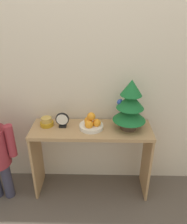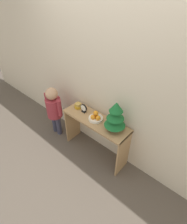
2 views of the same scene
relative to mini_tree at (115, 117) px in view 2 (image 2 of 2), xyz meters
name	(u,v)px [view 2 (image 2 of 2)]	position (x,y,z in m)	size (l,w,h in m)	color
ground_plane	(88,157)	(-0.32, -0.18, -0.90)	(12.00, 12.00, 0.00)	brown
back_wall	(107,78)	(-0.32, 0.20, 0.35)	(7.00, 0.05, 2.50)	beige
console_table	(96,128)	(-0.32, -0.01, -0.38)	(1.03, 0.33, 0.69)	tan
mini_tree	(115,117)	(0.00, 0.00, 0.00)	(0.28, 0.28, 0.43)	#4C3828
fruit_bowl	(96,117)	(-0.31, -0.01, -0.17)	(0.20, 0.20, 0.15)	silver
singing_bowl	(78,106)	(-0.70, 0.03, -0.18)	(0.12, 0.12, 0.08)	#B78419
desk_clock	(84,108)	(-0.56, 0.01, -0.15)	(0.11, 0.04, 0.13)	black
child_figure	(54,107)	(-1.15, -0.12, -0.35)	(0.39, 0.25, 0.93)	#38384C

